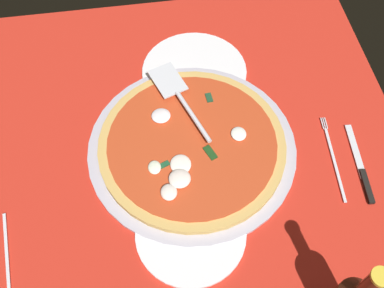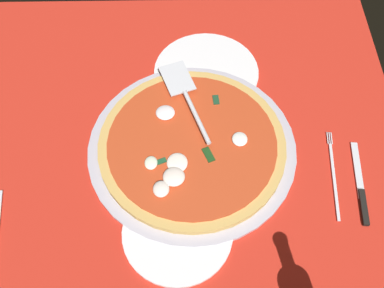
# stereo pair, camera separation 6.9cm
# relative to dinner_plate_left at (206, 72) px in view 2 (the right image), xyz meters

# --- Properties ---
(ground_plane) EXTENTS (1.01, 1.01, 0.01)m
(ground_plane) POSITION_rel_dinner_plate_left_xyz_m (0.24, -0.07, -0.01)
(ground_plane) COLOR red
(checker_pattern) EXTENTS (1.01, 1.01, 0.00)m
(checker_pattern) POSITION_rel_dinner_plate_left_xyz_m (0.24, -0.07, -0.01)
(checker_pattern) COLOR silver
(checker_pattern) RESTS_ON ground_plane
(pizza_pan) EXTENTS (0.45, 0.45, 0.01)m
(pizza_pan) POSITION_rel_dinner_plate_left_xyz_m (0.22, -0.04, 0.00)
(pizza_pan) COLOR #B5B1C0
(pizza_pan) RESTS_ON ground_plane
(dinner_plate_left) EXTENTS (0.25, 0.25, 0.01)m
(dinner_plate_left) POSITION_rel_dinner_plate_left_xyz_m (0.00, 0.00, 0.00)
(dinner_plate_left) COLOR white
(dinner_plate_left) RESTS_ON ground_plane
(dinner_plate_right) EXTENTS (0.22, 0.22, 0.01)m
(dinner_plate_right) POSITION_rel_dinner_plate_left_xyz_m (0.41, -0.07, 0.00)
(dinner_plate_right) COLOR white
(dinner_plate_right) RESTS_ON ground_plane
(pizza) EXTENTS (0.41, 0.41, 0.03)m
(pizza) POSITION_rel_dinner_plate_left_xyz_m (0.22, -0.04, 0.01)
(pizza) COLOR tan
(pizza) RESTS_ON pizza_pan
(pizza_server) EXTENTS (0.24, 0.11, 0.01)m
(pizza_server) POSITION_rel_dinner_plate_left_xyz_m (0.10, -0.05, 0.04)
(pizza_server) COLOR silver
(pizza_server) RESTS_ON pizza
(place_setting_far) EXTENTS (0.23, 0.13, 0.01)m
(place_setting_far) POSITION_rel_dinner_plate_left_xyz_m (0.31, 0.28, -0.00)
(place_setting_far) COLOR silver
(place_setting_far) RESTS_ON ground_plane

